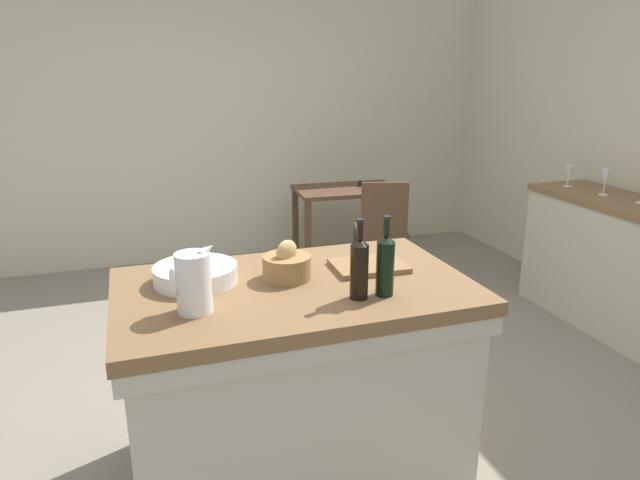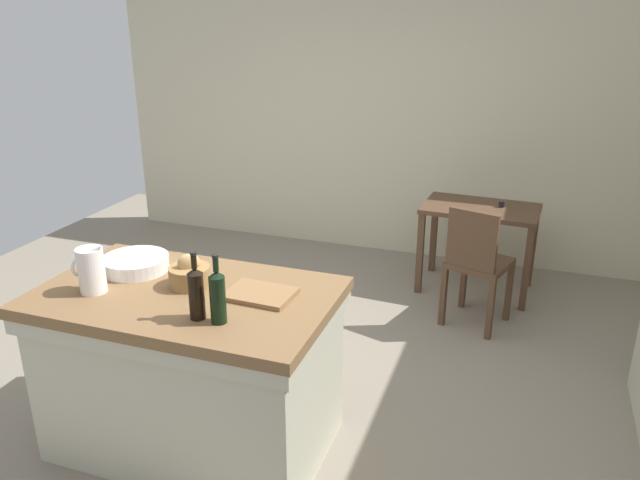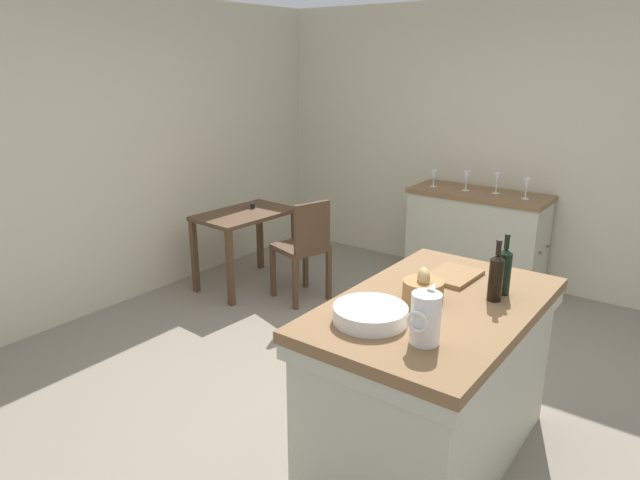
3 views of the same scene
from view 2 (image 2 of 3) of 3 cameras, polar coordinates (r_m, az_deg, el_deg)
ground_plane at (r=3.93m, az=-3.49°, el=-13.77°), size 6.76×6.76×0.00m
wall_back at (r=5.80m, az=6.33°, el=11.41°), size 5.32×0.12×2.60m
island_table at (r=3.34m, az=-11.73°, el=-11.11°), size 1.47×0.90×0.90m
writing_desk at (r=5.17m, az=14.48°, el=1.76°), size 0.93×0.61×0.77m
wooden_chair at (r=4.58m, az=14.19°, el=-1.99°), size 0.50×0.50×0.92m
pitcher at (r=3.23m, az=-20.30°, el=-2.58°), size 0.17×0.13×0.27m
wash_bowl at (r=3.45m, az=-16.58°, el=-2.08°), size 0.35×0.35×0.08m
bread_basket at (r=3.18m, az=-11.90°, el=-3.13°), size 0.21×0.21×0.17m
cutting_board at (r=3.04m, az=-5.53°, el=-4.96°), size 0.33×0.25×0.02m
wine_bottle_dark at (r=2.77m, az=-9.39°, el=-5.05°), size 0.07×0.07×0.33m
wine_bottle_amber at (r=2.82m, az=-11.31°, el=-4.70°), size 0.07×0.07×0.32m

